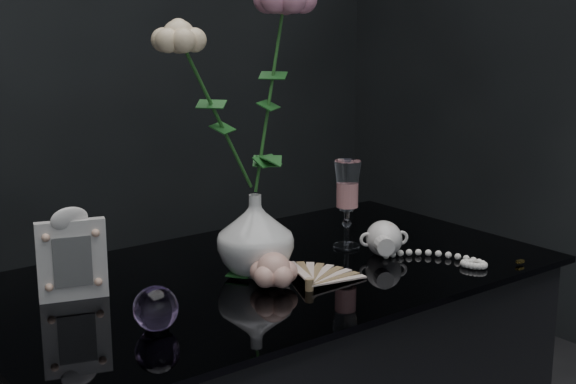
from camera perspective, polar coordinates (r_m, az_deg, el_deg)
vase at (r=1.44m, az=-2.33°, el=-3.03°), size 0.15×0.15×0.14m
wine_glass at (r=1.59m, az=4.22°, el=-0.90°), size 0.07×0.07×0.18m
picture_frame at (r=1.35m, az=-15.14°, el=-4.25°), size 0.14×0.12×0.16m
paperweight at (r=1.21m, az=-9.38°, el=-8.17°), size 0.08×0.08×0.07m
paper_fan at (r=1.36m, az=1.53°, el=-6.52°), size 0.29×0.26×0.02m
loose_rose at (r=1.37m, az=-1.03°, el=-5.58°), size 0.19×0.22×0.06m
pearl_jar at (r=1.56m, az=6.85°, el=-3.19°), size 0.33×0.33×0.07m
roses at (r=1.39m, az=-2.87°, el=7.80°), size 0.31×0.12×0.43m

